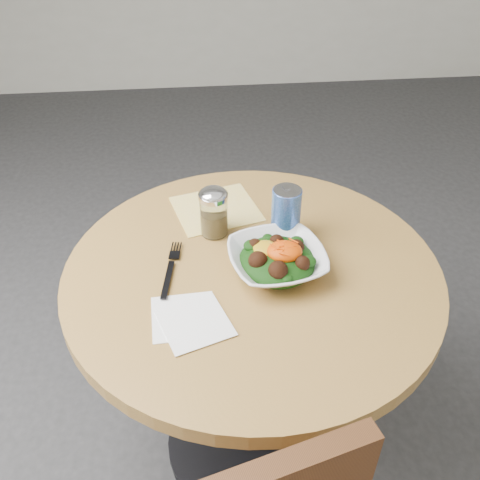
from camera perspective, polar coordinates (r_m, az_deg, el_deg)
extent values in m
plane|color=#2A2A2D|center=(1.86, 0.98, -20.70)|extent=(6.00, 6.00, 0.00)
cylinder|color=black|center=(1.84, 0.98, -20.46)|extent=(0.52, 0.52, 0.03)
cylinder|color=black|center=(1.56, 1.12, -13.92)|extent=(0.10, 0.10, 0.71)
cylinder|color=#C18E45|center=(1.29, 1.32, -3.57)|extent=(0.90, 0.90, 0.04)
cube|color=yellow|center=(1.47, -2.57, 3.32)|extent=(0.26, 0.25, 0.00)
cube|color=white|center=(1.16, -6.00, -8.12)|extent=(0.14, 0.14, 0.00)
cube|color=white|center=(1.15, -4.81, -8.82)|extent=(0.17, 0.17, 0.00)
imported|color=silver|center=(1.26, 3.96, -2.22)|extent=(0.26, 0.26, 0.05)
ellipsoid|color=black|center=(1.26, 3.95, -2.28)|extent=(0.18, 0.18, 0.06)
ellipsoid|color=gold|center=(1.25, 2.72, -0.88)|extent=(0.06, 0.06, 0.02)
ellipsoid|color=#F64C05|center=(1.23, 4.77, -1.21)|extent=(0.08, 0.07, 0.04)
cube|color=black|center=(1.25, -7.73, -4.23)|extent=(0.03, 0.13, 0.00)
cube|color=black|center=(1.32, -6.92, -1.22)|extent=(0.04, 0.07, 0.00)
cylinder|color=silver|center=(1.35, -2.81, 2.63)|extent=(0.07, 0.07, 0.11)
cylinder|color=#A08B4A|center=(1.36, -2.78, 1.83)|extent=(0.06, 0.06, 0.06)
cylinder|color=silver|center=(1.32, -2.88, 4.69)|extent=(0.07, 0.07, 0.01)
ellipsoid|color=silver|center=(1.31, -2.89, 4.92)|extent=(0.07, 0.07, 0.03)
cylinder|color=navy|center=(1.34, 4.92, 2.83)|extent=(0.07, 0.07, 0.14)
cylinder|color=silver|center=(1.30, 5.08, 5.34)|extent=(0.07, 0.07, 0.00)
cube|color=silver|center=(1.31, 4.93, 5.64)|extent=(0.02, 0.03, 0.00)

